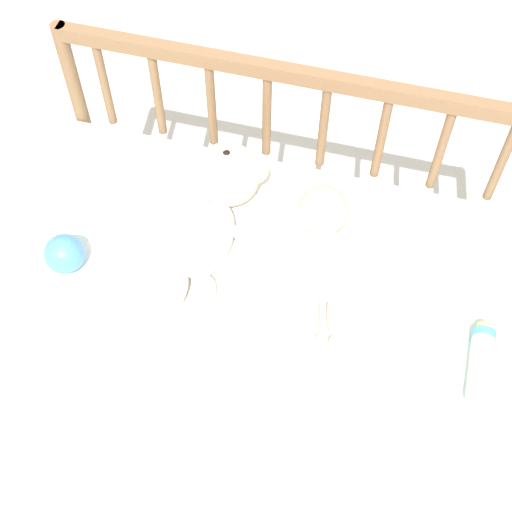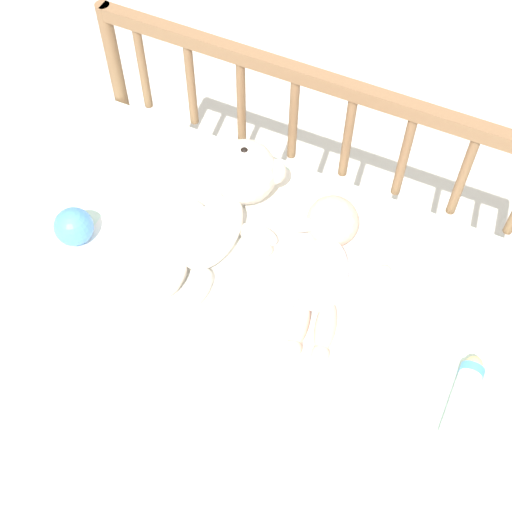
{
  "view_description": "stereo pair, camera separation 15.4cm",
  "coord_description": "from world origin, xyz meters",
  "px_view_note": "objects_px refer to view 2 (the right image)",
  "views": [
    {
      "loc": [
        0.23,
        -0.82,
        1.89
      ],
      "look_at": [
        0.0,
        0.01,
        0.61
      ],
      "focal_mm": 50.0,
      "sensor_mm": 36.0,
      "label": 1
    },
    {
      "loc": [
        0.37,
        -0.77,
        1.89
      ],
      "look_at": [
        0.0,
        0.01,
        0.61
      ],
      "focal_mm": 50.0,
      "sensor_mm": 36.0,
      "label": 2
    }
  ],
  "objects_px": {
    "baby": "(325,259)",
    "baby_bottle": "(464,395)",
    "teddy_bear": "(231,199)",
    "toy_ball": "(74,227)"
  },
  "relations": [
    {
      "from": "teddy_bear",
      "to": "baby_bottle",
      "type": "relative_size",
      "value": 2.39
    },
    {
      "from": "baby_bottle",
      "to": "toy_ball",
      "type": "height_order",
      "value": "toy_ball"
    },
    {
      "from": "baby",
      "to": "toy_ball",
      "type": "xyz_separation_m",
      "value": [
        -0.55,
        -0.16,
        -0.0
      ]
    },
    {
      "from": "baby",
      "to": "toy_ball",
      "type": "height_order",
      "value": "baby"
    },
    {
      "from": "baby",
      "to": "baby_bottle",
      "type": "bearing_deg",
      "value": -24.36
    },
    {
      "from": "baby",
      "to": "baby_bottle",
      "type": "distance_m",
      "value": 0.4
    },
    {
      "from": "baby",
      "to": "teddy_bear",
      "type": "bearing_deg",
      "value": 168.52
    },
    {
      "from": "toy_ball",
      "to": "teddy_bear",
      "type": "bearing_deg",
      "value": 36.11
    },
    {
      "from": "teddy_bear",
      "to": "baby",
      "type": "bearing_deg",
      "value": -11.48
    },
    {
      "from": "teddy_bear",
      "to": "baby_bottle",
      "type": "distance_m",
      "value": 0.66
    }
  ]
}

